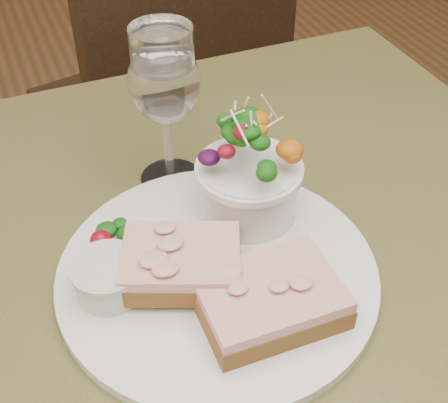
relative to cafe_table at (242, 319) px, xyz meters
name	(u,v)px	position (x,y,z in m)	size (l,w,h in m)	color
cafe_table	(242,319)	(0.00, 0.00, 0.00)	(0.80, 0.80, 0.75)	#413A1C
chair_far	(162,171)	(0.12, 0.72, -0.36)	(0.49, 0.49, 0.90)	black
dinner_plate	(217,273)	(-0.04, -0.02, 0.11)	(0.31, 0.31, 0.01)	white
sandwich_front	(269,299)	(-0.01, -0.08, 0.13)	(0.13, 0.09, 0.03)	#452F12
sandwich_back	(181,263)	(-0.07, -0.02, 0.14)	(0.13, 0.12, 0.03)	#452F12
ramekin	(108,277)	(-0.14, 0.00, 0.13)	(0.06, 0.06, 0.04)	beige
salad_bowl	(249,167)	(0.03, 0.05, 0.17)	(0.10, 0.10, 0.13)	white
garnish	(109,236)	(-0.12, 0.06, 0.12)	(0.05, 0.04, 0.02)	#0D3D0B
wine_glass	(165,87)	(-0.03, 0.15, 0.22)	(0.08, 0.08, 0.18)	white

